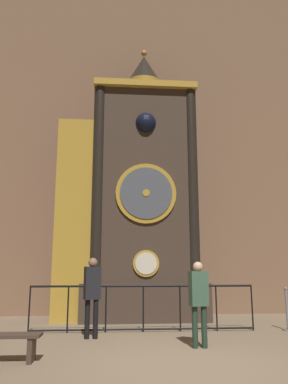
% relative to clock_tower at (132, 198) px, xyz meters
% --- Properties ---
extents(ground_plane, '(28.00, 28.00, 0.00)m').
position_rel_clock_tower_xyz_m(ground_plane, '(0.58, -5.13, -3.61)').
color(ground_plane, '#847056').
extents(cathedral_back_wall, '(24.00, 0.32, 14.42)m').
position_rel_clock_tower_xyz_m(cathedral_back_wall, '(0.50, 1.31, 3.59)').
color(cathedral_back_wall, '#846047').
rests_on(cathedral_back_wall, ground_plane).
extents(clock_tower, '(4.47, 1.77, 8.66)m').
position_rel_clock_tower_xyz_m(clock_tower, '(0.00, 0.00, 0.00)').
color(clock_tower, '#423328').
rests_on(clock_tower, ground_plane).
extents(railing_fence, '(5.40, 0.05, 1.08)m').
position_rel_clock_tower_xyz_m(railing_fence, '(0.19, -2.02, -3.00)').
color(railing_fence, black).
rests_on(railing_fence, ground_plane).
extents(visitor_near, '(0.39, 0.31, 1.71)m').
position_rel_clock_tower_xyz_m(visitor_near, '(-1.00, -2.81, -2.58)').
color(visitor_near, black).
rests_on(visitor_near, ground_plane).
extents(visitor_far, '(0.37, 0.27, 1.61)m').
position_rel_clock_tower_xyz_m(visitor_far, '(1.12, -3.92, -2.65)').
color(visitor_far, '#213427').
rests_on(visitor_far, ground_plane).
extents(stanchion_post, '(0.28, 0.28, 1.03)m').
position_rel_clock_tower_xyz_m(stanchion_post, '(3.71, -2.10, -3.27)').
color(stanchion_post, gray).
rests_on(stanchion_post, ground_plane).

